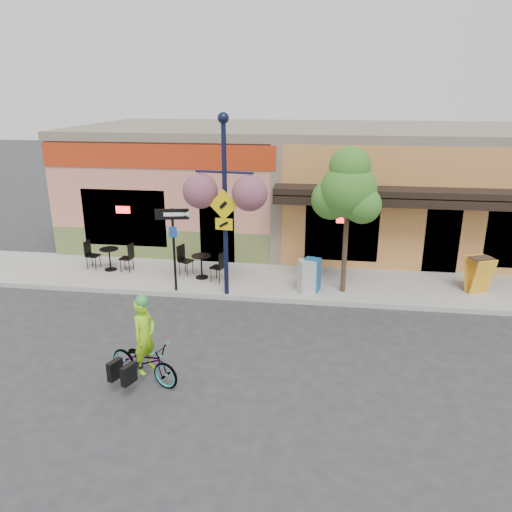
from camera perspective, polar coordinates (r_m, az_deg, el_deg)
The scene contains 14 objects.
ground at distance 13.96m, azimuth 4.81°, elevation -6.33°, with size 90.00×90.00×0.00m, color #2D2D30.
sidewalk at distance 15.77m, azimuth 5.26°, elevation -3.06°, with size 24.00×3.00×0.15m, color #9E9B93.
curb at distance 14.43m, azimuth 4.95°, elevation -5.15°, with size 24.00×0.12×0.15m, color #A8A59E.
building at distance 20.49m, azimuth 6.26°, elevation 8.27°, with size 18.20×8.20×4.50m, color tan, non-canonical shape.
bicycle at distance 10.90m, azimuth -12.66°, elevation -11.68°, with size 0.60×1.72×0.90m, color maroon.
cyclist_rider at distance 10.72m, azimuth -12.54°, elevation -10.11°, with size 0.58×0.38×1.59m, color #8FDA16.
lamp_post at distance 13.95m, azimuth -3.56°, elevation 5.53°, with size 1.64×0.66×5.15m, color #111435, non-canonical shape.
one_way_sign at distance 14.69m, azimuth -9.34°, elevation 0.63°, with size 0.96×0.21×2.51m, color black, non-canonical shape.
cafe_set_left at distance 17.13m, azimuth -16.39°, elevation -0.01°, with size 1.61×0.80×0.96m, color black, non-canonical shape.
cafe_set_right at distance 15.83m, azimuth -6.26°, elevation -0.82°, with size 1.63×0.82×0.98m, color black, non-canonical shape.
newspaper_box_blue at distance 14.83m, azimuth 6.41°, elevation -2.15°, with size 0.45×0.40×1.00m, color #185693, non-canonical shape.
newspaper_box_grey at distance 14.71m, azimuth 5.85°, elevation -2.32°, with size 0.46×0.42×0.99m, color #AEAEAE, non-canonical shape.
street_tree at distance 14.43m, azimuth 10.31°, elevation 3.95°, with size 1.68×1.68×4.30m, color #3D7A26, non-canonical shape.
sandwich_board at distance 15.86m, azimuth 24.54°, elevation -2.20°, with size 0.65×0.48×1.09m, color gold, non-canonical shape.
Camera 1 is at (0.61, -12.67, 5.85)m, focal length 35.00 mm.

